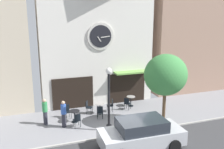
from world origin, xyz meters
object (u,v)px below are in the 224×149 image
Objects in this scene: parked_car_silver at (141,134)px; cafe_chair_facing_street at (111,104)px; cafe_chair_right_end at (127,103)px; cafe_chair_corner at (77,119)px; street_lamp at (109,100)px; cafe_table_center_left at (100,107)px; cafe_chair_by_entrance at (67,110)px; cafe_chair_near_lamp at (88,106)px; cafe_chair_near_tree at (100,111)px; pedestrian_blue at (64,114)px; street_tree at (166,75)px; pedestrian_green at (45,111)px; cafe_table_near_door at (75,114)px; cafe_table_center_right at (131,100)px.

cafe_chair_facing_street is at bearing 88.77° from parked_car_silver.
cafe_chair_right_end is 1.20m from cafe_chair_facing_street.
cafe_chair_corner is at bearing 128.43° from parked_car_silver.
street_lamp is 5.26× the size of cafe_table_center_left.
cafe_chair_facing_street is 0.21× the size of parked_car_silver.
parked_car_silver reaches higher than cafe_chair_by_entrance.
cafe_chair_near_lamp is (-2.82, 0.23, 0.00)m from cafe_chair_right_end.
cafe_chair_near_tree is 0.21× the size of parked_car_silver.
cafe_chair_facing_street is 0.54× the size of pedestrian_blue.
cafe_chair_facing_street is (3.11, 0.09, 0.00)m from cafe_chair_by_entrance.
cafe_table_center_left is at bearing -173.12° from cafe_chair_facing_street.
street_tree is at bearing -28.45° from cafe_chair_by_entrance.
cafe_chair_by_entrance is at bearing -179.65° from cafe_chair_right_end.
cafe_chair_corner is at bearing -31.46° from pedestrian_green.
cafe_table_near_door is at bearing 90.03° from cafe_chair_corner.
cafe_chair_near_tree is at bearing -139.36° from cafe_chair_facing_street.
parked_car_silver reaches higher than cafe_chair_corner.
parked_car_silver is at bearing -58.99° from cafe_chair_by_entrance.
pedestrian_green reaches higher than cafe_chair_near_lamp.
cafe_chair_right_end reaches higher than cafe_table_near_door.
cafe_chair_facing_street is (2.77, 0.90, 0.00)m from cafe_table_near_door.
cafe_chair_corner is (-1.68, 1.05, -1.41)m from street_lamp.
cafe_table_center_right is 0.45× the size of pedestrian_blue.
cafe_chair_facing_street is 1.00× the size of cafe_chair_near_lamp.
pedestrian_green is (-1.44, -0.55, 0.33)m from cafe_chair_by_entrance.
street_lamp reaches higher than cafe_chair_by_entrance.
cafe_table_center_right is at bearing 17.41° from cafe_table_near_door.
pedestrian_green is (-6.30, -1.15, 0.35)m from cafe_table_center_right.
cafe_table_near_door is 2.08m from cafe_table_center_left.
cafe_chair_right_end is at bearing 49.82° from street_lamp.
street_tree is 6.80m from cafe_chair_by_entrance.
cafe_table_center_left is at bearing -0.40° from cafe_chair_by_entrance.
pedestrian_blue reaches higher than cafe_table_near_door.
cafe_chair_by_entrance is at bearing -172.89° from cafe_table_center_right.
street_lamp is 4.24× the size of cafe_chair_right_end.
cafe_table_center_right is at bearing 100.27° from street_tree.
cafe_chair_near_tree is (-0.24, -0.83, 0.05)m from cafe_table_center_left.
cafe_table_center_right is 4.89m from cafe_chair_by_entrance.
pedestrian_blue reaches higher than cafe_chair_right_end.
cafe_chair_by_entrance is 0.54× the size of pedestrian_blue.
pedestrian_green is at bearing -164.59° from cafe_chair_near_lamp.
street_tree is 4.95× the size of cafe_chair_by_entrance.
cafe_chair_near_tree is (1.68, -0.04, 0.00)m from cafe_table_near_door.
street_tree is 2.67× the size of pedestrian_blue.
cafe_chair_right_end is at bearing 11.89° from cafe_table_near_door.
pedestrian_green is (-6.95, 2.44, -2.32)m from street_tree.
cafe_chair_by_entrance is 5.83m from parked_car_silver.
cafe_table_center_left is 0.17× the size of parked_car_silver.
pedestrian_blue is (-0.74, -0.48, 0.34)m from cafe_table_near_door.
cafe_chair_near_tree is 1.00× the size of cafe_chair_near_lamp.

